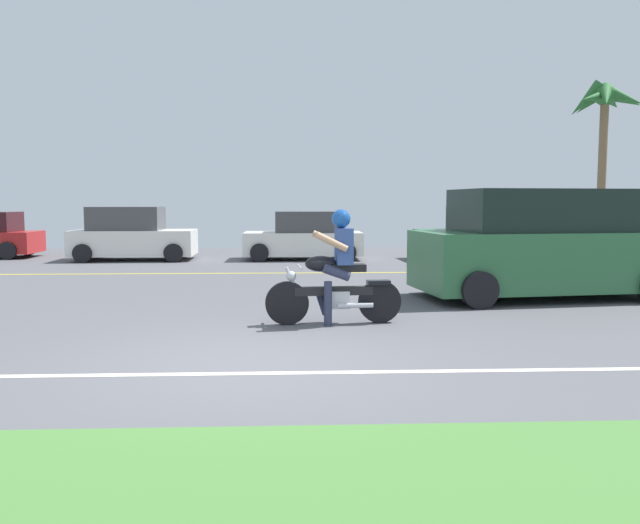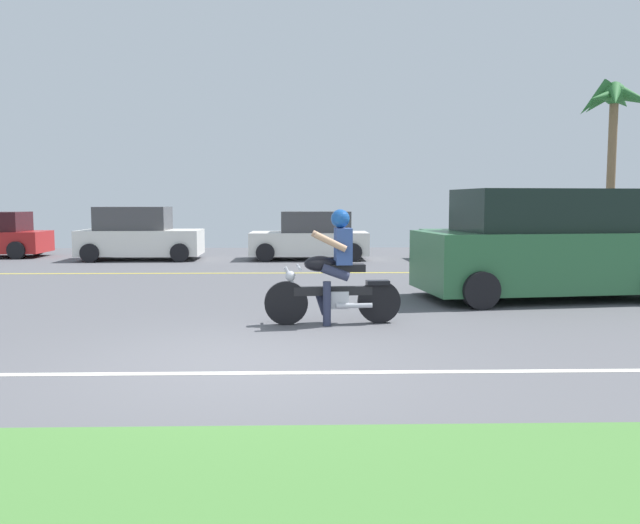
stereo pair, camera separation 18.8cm
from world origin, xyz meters
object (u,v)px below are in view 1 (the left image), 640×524
suv_nearby (544,246)px  palm_tree_0 (604,109)px  motorcyclist (335,276)px  parked_car_1 (132,235)px  parked_car_3 (483,235)px  parked_car_4 (631,235)px  parked_car_2 (305,237)px

suv_nearby → palm_tree_0: bearing=59.3°
motorcyclist → parked_car_1: (-5.55, 10.63, 0.05)m
motorcyclist → suv_nearby: bearing=30.5°
palm_tree_0 → motorcyclist: bearing=-128.6°
parked_car_3 → parked_car_4: parked_car_3 is taller
parked_car_2 → parked_car_3: (5.54, -0.26, 0.06)m
parked_car_1 → motorcyclist: bearing=-62.4°
suv_nearby → parked_car_2: 9.27m
palm_tree_0 → parked_car_4: bearing=-82.2°
suv_nearby → parked_car_4: 10.85m
parked_car_3 → parked_car_4: 5.22m
parked_car_2 → palm_tree_0: palm_tree_0 is taller
motorcyclist → palm_tree_0: 16.98m
palm_tree_0 → parked_car_1: bearing=-172.1°
parked_car_4 → parked_car_3: bearing=-171.5°
parked_car_2 → parked_car_4: bearing=2.7°
motorcyclist → suv_nearby: (4.06, 2.40, 0.27)m
parked_car_4 → palm_tree_0: 4.61m
suv_nearby → parked_car_4: (6.43, 8.74, -0.26)m
motorcyclist → parked_car_1: size_ratio=0.54×
suv_nearby → parked_car_4: size_ratio=1.18×
parked_car_1 → palm_tree_0: palm_tree_0 is taller
suv_nearby → parked_car_2: suv_nearby is taller
motorcyclist → parked_car_3: size_ratio=0.50×
parked_car_4 → palm_tree_0: bearing=97.8°
motorcyclist → palm_tree_0: size_ratio=0.33×
motorcyclist → parked_car_3: (5.33, 10.36, 0.05)m
parked_car_1 → palm_tree_0: (15.81, 2.20, 4.23)m
parked_car_4 → suv_nearby: bearing=-126.4°
parked_car_1 → suv_nearby: bearing=-40.6°
parked_car_1 → parked_car_2: parked_car_1 is taller
suv_nearby → parked_car_3: bearing=81.0°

